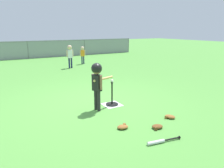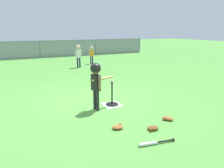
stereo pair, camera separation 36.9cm
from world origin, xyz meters
name	(u,v)px [view 1 (the left image)]	position (x,y,z in m)	size (l,w,h in m)	color
ground_plane	(92,102)	(0.00, 0.00, 0.00)	(60.00, 60.00, 0.00)	#51933D
home_plate	(112,105)	(0.38, -0.43, 0.00)	(0.44, 0.44, 0.01)	white
batting_tee	(112,101)	(0.38, -0.43, 0.09)	(0.32, 0.32, 0.59)	black
baseball_on_tee	(112,81)	(0.38, -0.43, 0.63)	(0.07, 0.07, 0.07)	white
batter_child	(97,77)	(-0.10, -0.57, 0.81)	(0.62, 0.33, 1.14)	#262626
fielder_deep_center	(70,53)	(1.23, 5.13, 0.73)	(0.33, 0.22, 1.13)	#191E4C
fielder_deep_right	(83,53)	(2.24, 5.96, 0.63)	(0.28, 0.19, 0.97)	#191E4C
spare_bat_silver	(159,142)	(0.14, -2.44, 0.03)	(0.65, 0.17, 0.06)	silver
glove_by_plate	(170,117)	(1.05, -1.78, 0.04)	(0.24, 0.27, 0.07)	brown
glove_near_bats	(123,127)	(-0.11, -1.67, 0.04)	(0.25, 0.20, 0.07)	brown
glove_tossed_aside	(157,127)	(0.48, -2.00, 0.04)	(0.25, 0.21, 0.07)	brown
outfield_fence	(28,49)	(0.00, 9.84, 0.62)	(16.06, 0.06, 1.15)	slate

